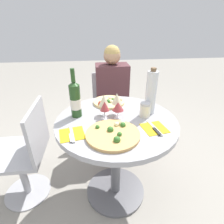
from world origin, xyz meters
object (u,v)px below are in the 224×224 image
(chair_behind_diner, at_px, (111,110))
(seated_diner, at_px, (113,108))
(chair_empty_side, at_px, (25,155))
(dining_table, at_px, (116,140))
(pizza_large, at_px, (113,134))
(tall_carafe, at_px, (151,92))
(wine_bottle, at_px, (75,100))

(chair_behind_diner, height_order, seated_diner, seated_diner)
(chair_behind_diner, relative_size, chair_empty_side, 1.00)
(dining_table, bearing_deg, seated_diner, 85.16)
(pizza_large, relative_size, tall_carafe, 0.98)
(wine_bottle, distance_m, tall_carafe, 0.55)
(chair_behind_diner, distance_m, pizza_large, 1.07)
(tall_carafe, bearing_deg, chair_empty_side, 179.89)
(chair_empty_side, bearing_deg, wine_bottle, -89.47)
(seated_diner, height_order, chair_empty_side, seated_diner)
(chair_behind_diner, height_order, chair_empty_side, same)
(wine_bottle, bearing_deg, chair_behind_diner, 64.62)
(chair_behind_diner, distance_m, chair_empty_side, 1.07)
(chair_behind_diner, distance_m, wine_bottle, 0.93)
(chair_empty_side, xyz_separation_m, pizza_large, (0.69, -0.28, 0.35))
(dining_table, bearing_deg, pizza_large, -103.24)
(wine_bottle, bearing_deg, pizza_large, -49.43)
(seated_diner, distance_m, chair_empty_side, 0.98)
(chair_empty_side, relative_size, pizza_large, 2.53)
(seated_diner, distance_m, tall_carafe, 0.74)
(dining_table, relative_size, chair_behind_diner, 1.02)
(pizza_large, height_order, wine_bottle, wine_bottle)
(chair_behind_diner, relative_size, seated_diner, 0.72)
(chair_behind_diner, relative_size, pizza_large, 2.53)
(tall_carafe, bearing_deg, seated_diner, 110.05)
(tall_carafe, bearing_deg, pizza_large, -138.77)
(seated_diner, bearing_deg, wine_bottle, 59.16)
(dining_table, relative_size, pizza_large, 2.59)
(dining_table, height_order, pizza_large, pizza_large)
(pizza_large, bearing_deg, seated_diner, 83.20)
(dining_table, relative_size, tall_carafe, 2.54)
(dining_table, relative_size, seated_diner, 0.74)
(dining_table, distance_m, tall_carafe, 0.45)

